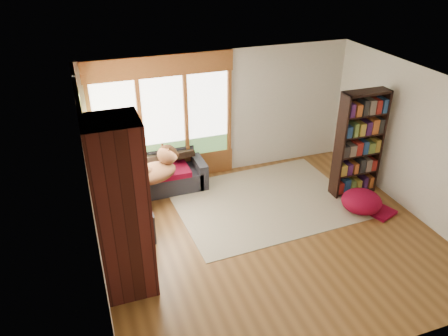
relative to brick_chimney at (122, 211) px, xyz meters
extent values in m
plane|color=brown|center=(2.40, 0.35, -1.30)|extent=(5.50, 5.50, 0.00)
plane|color=white|center=(2.40, 0.35, 1.30)|extent=(5.50, 5.50, 0.00)
cube|color=silver|center=(2.40, 2.85, 0.00)|extent=(5.50, 0.04, 2.60)
cube|color=silver|center=(2.40, -2.15, 0.00)|extent=(5.50, 0.04, 2.60)
cube|color=silver|center=(-0.35, 0.35, 0.00)|extent=(0.04, 5.00, 2.60)
cube|color=silver|center=(5.15, 0.35, 0.00)|extent=(0.04, 5.00, 2.60)
cube|color=brown|center=(1.20, 2.82, 0.05)|extent=(2.82, 0.10, 1.90)
cube|color=white|center=(1.20, 2.82, 0.05)|extent=(2.54, 0.09, 1.62)
cube|color=brown|center=(-0.32, 1.55, 0.05)|extent=(0.10, 2.62, 1.90)
cube|color=white|center=(-0.32, 1.55, 0.05)|extent=(0.09, 2.36, 1.62)
cube|color=#6C8D51|center=(-0.29, 2.38, 0.45)|extent=(0.03, 0.72, 0.90)
cube|color=#471914|center=(0.00, 0.00, 0.00)|extent=(0.70, 0.70, 2.60)
cube|color=#23232A|center=(0.75, 2.40, -1.09)|extent=(2.20, 0.90, 0.42)
cube|color=#23232A|center=(0.75, 2.75, -0.69)|extent=(2.20, 0.20, 0.38)
cube|color=#23232A|center=(1.75, 2.40, -1.00)|extent=(0.20, 0.90, 0.60)
cube|color=maroon|center=(0.65, 2.28, -0.82)|extent=(1.90, 0.66, 0.12)
cube|color=#23232A|center=(0.10, 1.75, -1.09)|extent=(0.90, 2.20, 0.42)
cube|color=#23232A|center=(-0.25, 1.75, -0.69)|extent=(0.20, 2.20, 0.38)
cube|color=#23232A|center=(0.10, 0.75, -1.00)|extent=(0.90, 0.20, 0.60)
cube|color=maroon|center=(0.22, 1.40, -0.82)|extent=(0.66, 1.20, 0.12)
cube|color=maroon|center=(0.22, 2.35, -0.82)|extent=(0.66, 0.66, 0.12)
cube|color=beige|center=(2.75, 1.39, -1.29)|extent=(3.40, 2.67, 0.01)
cube|color=black|center=(4.97, 1.16, -0.26)|extent=(0.04, 0.30, 2.08)
cube|color=black|center=(4.11, 1.16, -0.26)|extent=(0.04, 0.30, 2.08)
cube|color=black|center=(4.54, 1.29, -0.26)|extent=(0.89, 0.02, 2.08)
cube|color=black|center=(4.54, 1.16, -1.24)|extent=(0.81, 0.28, 0.03)
cube|color=black|center=(4.54, 1.16, -0.84)|extent=(0.81, 0.28, 0.03)
cube|color=black|center=(4.54, 1.16, -0.45)|extent=(0.81, 0.28, 0.03)
cube|color=black|center=(4.54, 1.16, -0.05)|extent=(0.81, 0.28, 0.03)
cube|color=black|center=(4.54, 1.16, 0.35)|extent=(0.81, 0.28, 0.03)
cube|color=black|center=(4.54, 1.16, 0.74)|extent=(0.81, 0.28, 0.03)
cube|color=#726659|center=(4.54, 1.14, -0.26)|extent=(0.77, 0.22, 1.92)
ellipsoid|color=maroon|center=(4.31, 0.53, -1.09)|extent=(0.76, 0.76, 0.40)
ellipsoid|color=brown|center=(0.78, 2.06, -0.53)|extent=(1.09, 0.90, 0.31)
sphere|color=brown|center=(1.10, 2.19, -0.38)|extent=(0.49, 0.49, 0.38)
cone|color=brown|center=(1.04, 2.17, -0.23)|extent=(0.18, 0.18, 0.16)
ellipsoid|color=black|center=(0.21, 1.35, -0.59)|extent=(0.52, 0.74, 0.24)
sphere|color=black|center=(0.23, 1.61, -0.48)|extent=(0.31, 0.31, 0.28)
cone|color=black|center=(0.23, 1.56, -0.36)|extent=(0.11, 0.11, 0.12)
cube|color=black|center=(1.45, 2.61, -0.54)|extent=(0.45, 0.12, 0.45)
cube|color=black|center=(0.85, 2.61, -0.54)|extent=(0.45, 0.12, 0.45)
cube|color=black|center=(-0.08, 2.15, -0.54)|extent=(0.45, 0.12, 0.45)
cube|color=black|center=(-0.08, 1.05, -0.54)|extent=(0.45, 0.12, 0.45)
cube|color=maroon|center=(0.25, 2.61, -0.54)|extent=(0.42, 0.12, 0.42)
camera|label=1|loc=(-0.33, -4.99, 3.25)|focal=35.00mm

